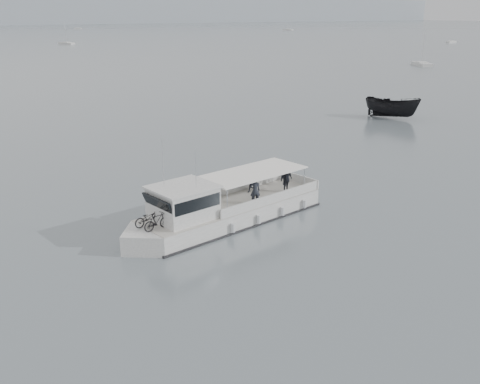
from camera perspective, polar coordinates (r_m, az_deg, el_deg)
ground at (r=28.63m, az=-6.34°, el=-4.09°), size 1400.00×1400.00×0.00m
tour_boat at (r=28.75m, az=-2.46°, el=-2.03°), size 12.69×4.37×5.28m
dark_motorboat at (r=61.32m, az=15.91°, el=8.69°), size 4.43×6.51×2.35m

